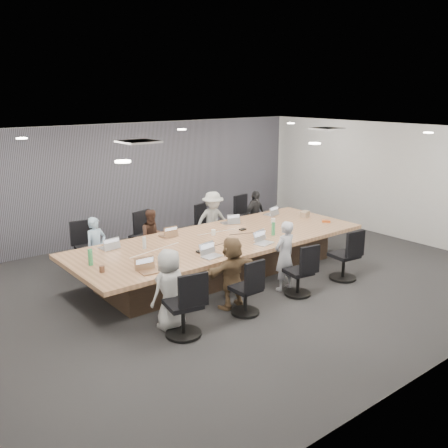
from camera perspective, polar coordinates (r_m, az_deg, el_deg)
floor at (r=9.65m, az=1.49°, el=-6.51°), size 10.00×8.00×0.00m
ceiling at (r=9.01m, az=1.61°, el=10.29°), size 10.00×8.00×0.00m
wall_back at (r=12.50m, az=-10.36°, el=4.90°), size 10.00×0.00×2.80m
wall_front at (r=6.80m, az=23.82°, el=-4.66°), size 10.00×0.00×2.80m
wall_right at (r=12.96m, az=18.80°, el=4.70°), size 0.00×8.00×2.80m
curtain at (r=12.43m, az=-10.19°, el=4.85°), size 9.80×0.04×2.80m
conference_table at (r=9.88m, az=-0.36°, el=-3.52°), size 6.00×2.20×0.74m
chair_0 at (r=10.31m, az=-15.13°, el=-3.08°), size 0.66×0.66×0.87m
chair_1 at (r=10.83m, az=-9.04°, el=-1.87°), size 0.71×0.71×0.86m
chair_2 at (r=11.66m, az=-2.31°, el=-0.74°), size 0.63×0.63×0.76m
chair_3 at (r=12.42m, az=2.44°, el=0.45°), size 0.64×0.64×0.84m
chair_4 at (r=7.47m, az=-4.72°, el=-9.69°), size 0.67×0.67×0.85m
chair_5 at (r=8.17m, az=2.46°, el=-7.86°), size 0.50×0.50×0.73m
chair_6 at (r=8.98m, az=8.48°, el=-5.87°), size 0.57×0.57×0.73m
chair_7 at (r=9.88m, az=13.53°, el=-3.93°), size 0.61×0.61×0.81m
person_0 at (r=9.95m, az=-14.38°, el=-2.64°), size 0.49×0.37×1.21m
laptop_0 at (r=9.43m, az=-13.05°, el=-2.62°), size 0.34×0.24×0.02m
person_1 at (r=10.50m, az=-8.12°, el=-1.49°), size 0.66×0.57×1.17m
laptop_1 at (r=10.00m, az=-6.55°, el=-1.31°), size 0.31×0.22×0.02m
person_2 at (r=11.31m, az=-1.28°, el=0.34°), size 0.96×0.68×1.35m
laptop_2 at (r=10.88m, az=0.47°, el=0.13°), size 0.34×0.27×0.02m
person_3 at (r=12.12m, az=3.53°, el=0.98°), size 0.76×0.44×1.22m
laptop_3 at (r=11.70m, az=5.34°, el=1.13°), size 0.35×0.28×0.02m
person_4 at (r=7.66m, az=-6.22°, el=-7.41°), size 0.66×0.48×1.26m
laptop_4 at (r=8.06m, az=-8.35°, el=-5.42°), size 0.36×0.27×0.02m
person_5 at (r=8.33m, az=0.90°, el=-5.56°), size 1.16×0.42×1.23m
laptop_5 at (r=8.69m, az=-1.40°, el=-3.73°), size 0.37×0.28×0.02m
person_6 at (r=9.11m, az=6.94°, el=-3.62°), size 0.49×0.33×1.29m
laptop_6 at (r=9.45m, az=4.59°, el=-2.22°), size 0.40×0.32×0.02m
bottle_green_left at (r=8.55m, az=-15.02°, el=-3.68°), size 0.09×0.09×0.27m
bottle_green_right at (r=10.00m, az=5.65°, el=-0.56°), size 0.08×0.08×0.26m
bottle_clear at (r=9.22m, az=-9.09°, el=-2.15°), size 0.07×0.07×0.22m
cup_white_far at (r=9.99m, az=-1.23°, el=-0.96°), size 0.10×0.10×0.11m
cup_white_near at (r=10.91m, az=5.63°, el=0.36°), size 0.11×0.11×0.11m
mug_brown at (r=8.20m, az=-13.77°, el=-5.02°), size 0.10×0.10×0.10m
mic_left at (r=8.94m, az=-2.62°, el=-3.15°), size 0.17×0.12×0.03m
mic_right at (r=10.35m, az=2.14°, el=-0.62°), size 0.14×0.10×0.03m
stapler at (r=9.65m, az=3.92°, el=-1.73°), size 0.16×0.09×0.06m
canvas_bag at (r=11.56m, az=9.23°, el=1.12°), size 0.28×0.22×0.13m
snack_packet at (r=11.20m, az=11.60°, el=0.32°), size 0.21×0.21×0.04m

